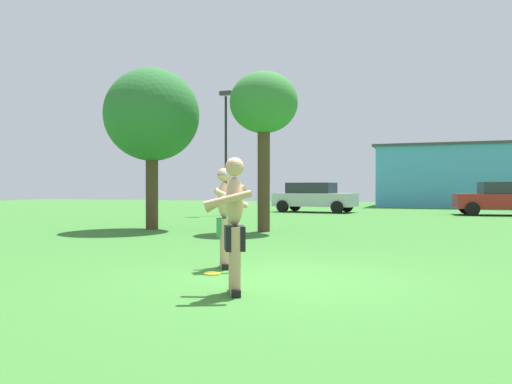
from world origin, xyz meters
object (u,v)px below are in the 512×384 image
object	(u,v)px
tree_left_field	(264,107)
tree_near_building	(152,116)
car_red_near_post	(504,198)
car_silver_mid_lot	(314,197)
lamp_post	(226,139)
frisbee	(212,274)
player_with_cap	(225,213)
player_in_black	(234,222)

from	to	relation	value
tree_left_field	tree_near_building	size ratio (longest dim) A/B	0.94
car_red_near_post	car_silver_mid_lot	xyz separation A→B (m)	(-9.22, 0.01, 0.00)
lamp_post	frisbee	bearing A→B (deg)	-67.65
frisbee	lamp_post	world-z (taller)	lamp_post
player_with_cap	car_red_near_post	size ratio (longest dim) A/B	0.37
lamp_post	tree_left_field	xyz separation A→B (m)	(4.67, -8.08, 0.12)
lamp_post	tree_left_field	bearing A→B (deg)	-59.98
tree_left_field	car_red_near_post	bearing A→B (deg)	57.23
player_in_black	lamp_post	distance (m)	18.34
car_red_near_post	lamp_post	world-z (taller)	lamp_post
lamp_post	tree_left_field	size ratio (longest dim) A/B	1.24
frisbee	car_red_near_post	bearing A→B (deg)	72.46
player_in_black	car_silver_mid_lot	distance (m)	21.19
car_silver_mid_lot	car_red_near_post	bearing A→B (deg)	-0.07
car_silver_mid_lot	tree_near_building	distance (m)	13.15
car_red_near_post	tree_left_field	world-z (taller)	tree_left_field
player_with_cap	car_silver_mid_lot	size ratio (longest dim) A/B	0.37
frisbee	tree_near_building	distance (m)	9.49
frisbee	tree_left_field	xyz separation A→B (m)	(-1.68, 7.38, 3.74)
player_in_black	car_silver_mid_lot	world-z (taller)	player_in_black
player_in_black	car_red_near_post	world-z (taller)	player_in_black
frisbee	car_silver_mid_lot	world-z (taller)	car_silver_mid_lot
car_red_near_post	car_silver_mid_lot	distance (m)	9.22
player_in_black	frisbee	xyz separation A→B (m)	(-0.84, 1.19, -0.88)
car_red_near_post	tree_left_field	xyz separation A→B (m)	(-7.89, -12.26, 2.92)
car_red_near_post	lamp_post	bearing A→B (deg)	-161.60
player_with_cap	tree_left_field	bearing A→B (deg)	103.45
player_with_cap	player_in_black	xyz separation A→B (m)	(0.91, -1.84, -0.01)
player_with_cap	player_in_black	distance (m)	2.05
tree_left_field	lamp_post	bearing A→B (deg)	120.02
player_with_cap	player_in_black	world-z (taller)	player_in_black
car_red_near_post	lamp_post	xyz separation A→B (m)	(-12.56, -4.18, 2.81)
player_in_black	car_red_near_post	bearing A→B (deg)	75.54
car_red_near_post	car_silver_mid_lot	world-z (taller)	same
player_in_black	frisbee	distance (m)	1.70
player_in_black	frisbee	bearing A→B (deg)	125.16
lamp_post	tree_left_field	distance (m)	9.33
tree_near_building	car_red_near_post	bearing A→B (deg)	47.67
frisbee	tree_left_field	distance (m)	8.44
frisbee	player_in_black	bearing A→B (deg)	-54.84
lamp_post	tree_near_building	size ratio (longest dim) A/B	1.17
car_red_near_post	player_in_black	bearing A→B (deg)	-104.46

